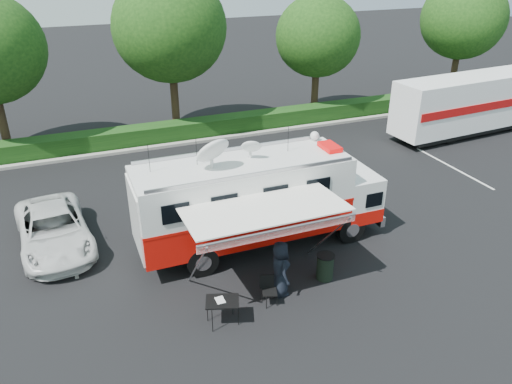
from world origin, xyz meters
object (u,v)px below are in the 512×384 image
at_px(white_suv, 57,246).
at_px(semi_trailer, 477,103).
at_px(folding_table, 222,302).
at_px(command_truck, 259,200).
at_px(trash_bin, 325,266).

height_order(white_suv, semi_trailer, semi_trailer).
bearing_deg(folding_table, white_suv, 125.30).
relative_size(command_truck, folding_table, 8.04).
bearing_deg(trash_bin, folding_table, -167.63).
height_order(white_suv, trash_bin, trash_bin).
xyz_separation_m(trash_bin, semi_trailer, (15.01, 9.45, 1.32)).
distance_m(folding_table, semi_trailer, 21.49).
xyz_separation_m(command_truck, white_suv, (-6.96, 2.58, -1.84)).
bearing_deg(folding_table, trash_bin, 12.37).
distance_m(white_suv, folding_table, 7.60).
bearing_deg(white_suv, trash_bin, -38.34).
xyz_separation_m(white_suv, folding_table, (4.37, -6.17, 0.76)).
xyz_separation_m(command_truck, trash_bin, (1.23, -2.75, -1.39)).
relative_size(command_truck, trash_bin, 9.96).
distance_m(command_truck, trash_bin, 3.32).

